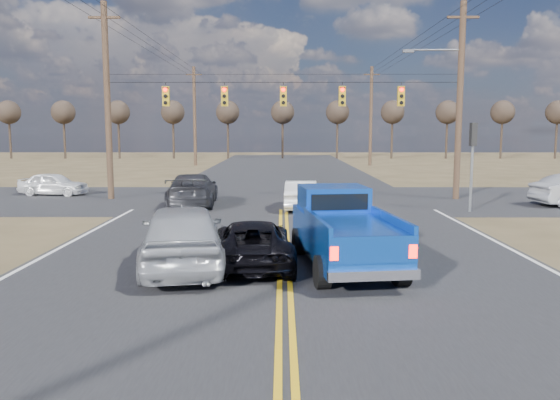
{
  "coord_description": "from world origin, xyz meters",
  "views": [
    {
      "loc": [
        -0.06,
        -10.24,
        3.55
      ],
      "look_at": [
        -0.12,
        5.91,
        1.5
      ],
      "focal_mm": 35.0,
      "sensor_mm": 36.0,
      "label": 1
    }
  ],
  "objects_px": {
    "pickup_truck": "(343,230)",
    "silver_suv": "(182,236)",
    "cross_car_west": "(53,184)",
    "black_suv": "(253,243)",
    "dgrey_car_queue": "(193,190)",
    "white_car_queue": "(301,195)"
  },
  "relations": [
    {
      "from": "dgrey_car_queue",
      "to": "silver_suv",
      "type": "bearing_deg",
      "value": 94.34
    },
    {
      "from": "pickup_truck",
      "to": "white_car_queue",
      "type": "relative_size",
      "value": 1.39
    },
    {
      "from": "silver_suv",
      "to": "white_car_queue",
      "type": "xyz_separation_m",
      "value": [
        3.43,
        10.93,
        -0.22
      ]
    },
    {
      "from": "pickup_truck",
      "to": "cross_car_west",
      "type": "distance_m",
      "value": 21.38
    },
    {
      "from": "pickup_truck",
      "to": "cross_car_west",
      "type": "height_order",
      "value": "pickup_truck"
    },
    {
      "from": "white_car_queue",
      "to": "cross_car_west",
      "type": "bearing_deg",
      "value": -18.61
    },
    {
      "from": "white_car_queue",
      "to": "cross_car_west",
      "type": "distance_m",
      "value": 14.51
    },
    {
      "from": "pickup_truck",
      "to": "silver_suv",
      "type": "distance_m",
      "value": 4.16
    },
    {
      "from": "silver_suv",
      "to": "cross_car_west",
      "type": "xyz_separation_m",
      "value": [
        -10.09,
        16.19,
        -0.24
      ]
    },
    {
      "from": "black_suv",
      "to": "cross_car_west",
      "type": "height_order",
      "value": "cross_car_west"
    },
    {
      "from": "silver_suv",
      "to": "cross_car_west",
      "type": "relative_size",
      "value": 1.38
    },
    {
      "from": "dgrey_car_queue",
      "to": "cross_car_west",
      "type": "height_order",
      "value": "dgrey_car_queue"
    },
    {
      "from": "silver_suv",
      "to": "black_suv",
      "type": "relative_size",
      "value": 1.18
    },
    {
      "from": "silver_suv",
      "to": "black_suv",
      "type": "xyz_separation_m",
      "value": [
        1.79,
        0.36,
        -0.27
      ]
    },
    {
      "from": "black_suv",
      "to": "dgrey_car_queue",
      "type": "relative_size",
      "value": 0.82
    },
    {
      "from": "black_suv",
      "to": "white_car_queue",
      "type": "bearing_deg",
      "value": -102.87
    },
    {
      "from": "silver_suv",
      "to": "black_suv",
      "type": "bearing_deg",
      "value": -178.38
    },
    {
      "from": "black_suv",
      "to": "cross_car_west",
      "type": "relative_size",
      "value": 1.17
    },
    {
      "from": "cross_car_west",
      "to": "pickup_truck",
      "type": "bearing_deg",
      "value": -130.43
    },
    {
      "from": "pickup_truck",
      "to": "cross_car_west",
      "type": "relative_size",
      "value": 1.49
    },
    {
      "from": "pickup_truck",
      "to": "dgrey_car_queue",
      "type": "distance_m",
      "value": 13.1
    },
    {
      "from": "silver_suv",
      "to": "cross_car_west",
      "type": "bearing_deg",
      "value": -67.88
    }
  ]
}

